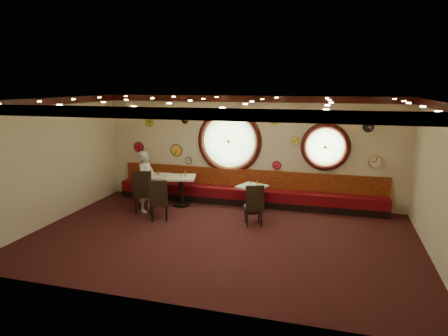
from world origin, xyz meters
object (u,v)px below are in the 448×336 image
at_px(table_b, 181,187).
at_px(condiment_c_bottle, 257,183).
at_px(condiment_c_salt, 251,184).
at_px(condiment_a_salt, 153,173).
at_px(table_c, 252,196).
at_px(condiment_b_bottle, 185,173).
at_px(chair_a, 143,189).
at_px(chair_b, 159,198).
at_px(condiment_b_pepper, 181,175).
at_px(waiter, 146,181).
at_px(condiment_a_bottle, 158,172).
at_px(chair_c, 254,203).
at_px(condiment_c_pepper, 251,185).
at_px(condiment_a_pepper, 157,174).
at_px(table_a, 156,186).
at_px(condiment_b_salt, 181,174).

relative_size(table_b, condiment_c_bottle, 6.69).
bearing_deg(condiment_c_salt, condiment_a_salt, 178.74).
xyz_separation_m(table_c, condiment_b_bottle, (-2.03, 0.14, 0.48)).
xyz_separation_m(chair_a, chair_b, (0.68, -0.46, -0.07)).
distance_m(condiment_b_pepper, waiter, 1.03).
xyz_separation_m(condiment_b_pepper, condiment_a_bottle, (-0.77, 0.12, 0.01)).
bearing_deg(chair_c, condiment_c_bottle, 76.73).
bearing_deg(table_c, condiment_b_bottle, 176.18).
distance_m(table_c, condiment_b_pepper, 2.16).
bearing_deg(condiment_a_salt, condiment_c_bottle, -0.59).
height_order(table_b, condiment_c_salt, table_b).
relative_size(chair_a, condiment_b_bottle, 4.53).
relative_size(chair_b, condiment_a_bottle, 4.62).
height_order(table_c, condiment_c_pepper, condiment_c_pepper).
bearing_deg(condiment_c_bottle, condiment_b_bottle, 177.70).
height_order(condiment_a_salt, condiment_c_bottle, condiment_a_salt).
distance_m(condiment_a_bottle, waiter, 0.81).
bearing_deg(table_c, condiment_b_pepper, -179.65).
bearing_deg(chair_c, condiment_a_salt, 140.01).
xyz_separation_m(chair_a, condiment_a_salt, (-0.17, 0.98, 0.23)).
relative_size(table_c, chair_b, 1.31).
bearing_deg(chair_c, condiment_b_bottle, 131.41).
distance_m(condiment_c_salt, condiment_b_pepper, 2.08).
xyz_separation_m(condiment_c_salt, condiment_c_bottle, (0.17, 0.03, 0.03)).
xyz_separation_m(table_c, waiter, (-2.88, -0.70, 0.38)).
height_order(condiment_a_pepper, condiment_b_pepper, condiment_b_pepper).
bearing_deg(table_c, chair_a, -162.67).
xyz_separation_m(condiment_a_salt, condiment_a_bottle, (0.17, 0.02, 0.02)).
bearing_deg(condiment_c_pepper, condiment_c_salt, 97.11).
relative_size(table_a, chair_a, 1.16).
height_order(condiment_c_pepper, condiment_c_bottle, condiment_c_bottle).
distance_m(chair_b, condiment_b_pepper, 1.39).
height_order(condiment_b_salt, condiment_a_bottle, condiment_a_bottle).
distance_m(chair_a, chair_c, 3.17).
xyz_separation_m(condiment_c_pepper, condiment_b_bottle, (-2.00, 0.22, 0.15)).
height_order(table_b, condiment_b_pepper, condiment_b_pepper).
distance_m(table_a, chair_a, 0.94).
height_order(table_b, chair_c, chair_c).
relative_size(condiment_a_pepper, waiter, 0.06).
height_order(condiment_a_bottle, condiment_c_bottle, condiment_a_bottle).
relative_size(condiment_b_pepper, condiment_c_bottle, 0.74).
distance_m(condiment_a_salt, waiter, 0.80).
bearing_deg(condiment_c_salt, table_b, 178.96).
bearing_deg(condiment_b_salt, table_a, -171.96).
relative_size(condiment_c_salt, condiment_c_bottle, 0.60).
relative_size(table_b, condiment_c_pepper, 10.57).
bearing_deg(waiter, chair_a, -173.48).
relative_size(table_b, table_c, 1.10).
xyz_separation_m(chair_c, condiment_b_salt, (-2.44, 1.23, 0.31)).
relative_size(condiment_c_pepper, waiter, 0.05).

